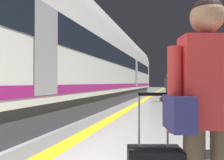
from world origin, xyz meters
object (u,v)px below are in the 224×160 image
at_px(passenger_near, 168,85).
at_px(passenger_mid, 205,87).
at_px(traveller_foreground, 205,106).
at_px(duffel_bag_near, 163,99).
at_px(suitcase_mid, 214,104).
at_px(high_speed_train, 83,55).

bearing_deg(passenger_near, passenger_mid, -71.69).
xyz_separation_m(traveller_foreground, passenger_mid, (1.02, 8.00, -0.03)).
height_order(duffel_bag_near, passenger_mid, passenger_mid).
bearing_deg(traveller_foreground, passenger_near, 92.33).
xyz_separation_m(duffel_bag_near, passenger_mid, (1.85, -4.48, 0.83)).
height_order(traveller_foreground, suitcase_mid, traveller_foreground).
bearing_deg(passenger_mid, passenger_near, 108.31).
bearing_deg(suitcase_mid, duffel_bag_near, 115.12).
height_order(duffel_bag_near, suitcase_mid, suitcase_mid).
distance_m(duffel_bag_near, suitcase_mid, 5.12).
relative_size(traveller_foreground, suitcase_mid, 3.02).
bearing_deg(traveller_foreground, passenger_mid, 82.74).
bearing_deg(duffel_bag_near, high_speed_train, -128.21).
relative_size(passenger_near, passenger_mid, 1.07).
xyz_separation_m(traveller_foreground, passenger_near, (-0.51, 12.63, 0.01)).
xyz_separation_m(duffel_bag_near, suitcase_mid, (2.17, -4.63, 0.16)).
distance_m(passenger_near, passenger_mid, 4.88).
relative_size(passenger_near, duffel_bag_near, 3.99).
distance_m(passenger_near, suitcase_mid, 5.18).
xyz_separation_m(traveller_foreground, suitcase_mid, (1.34, 7.85, -0.69)).
relative_size(high_speed_train, passenger_near, 20.00).
xyz_separation_m(high_speed_train, duffel_bag_near, (3.52, 4.47, -2.35)).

